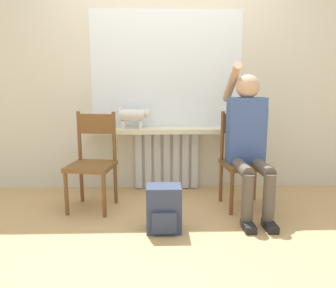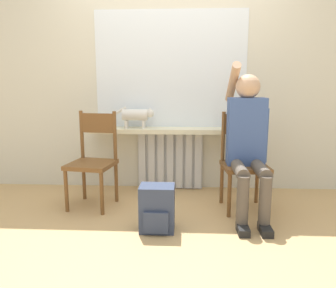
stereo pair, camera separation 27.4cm
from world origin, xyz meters
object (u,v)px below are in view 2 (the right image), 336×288
object	(u,v)px
cat	(137,115)
backpack	(157,209)
chair_left	(93,159)
person	(248,138)
chair_right	(244,161)

from	to	relation	value
cat	backpack	distance (m)	1.26
cat	backpack	xyz separation A→B (m)	(0.31, -1.02, -0.67)
chair_left	backpack	world-z (taller)	chair_left
person	cat	bearing A→B (deg)	151.61
chair_right	backpack	bearing A→B (deg)	-149.98
chair_left	person	world-z (taller)	person
chair_left	cat	world-z (taller)	cat
chair_left	chair_right	size ratio (longest dim) A/B	1.00
chair_left	chair_right	xyz separation A→B (m)	(1.45, 0.00, 0.00)
chair_left	person	bearing A→B (deg)	4.86
chair_left	backpack	bearing A→B (deg)	-29.57
chair_left	person	size ratio (longest dim) A/B	0.67
chair_left	chair_right	distance (m)	1.45
backpack	cat	bearing A→B (deg)	106.79
chair_left	cat	size ratio (longest dim) A/B	1.91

